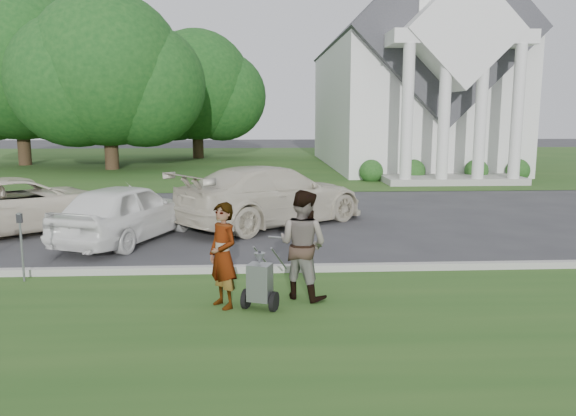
{
  "coord_description": "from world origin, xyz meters",
  "views": [
    {
      "loc": [
        0.23,
        -10.1,
        3.07
      ],
      "look_at": [
        0.77,
        0.0,
        1.38
      ],
      "focal_mm": 35.0,
      "sensor_mm": 36.0,
      "label": 1
    }
  ],
  "objects": [
    {
      "name": "car_a",
      "position": [
        -5.99,
        4.81,
        0.73
      ],
      "size": [
        5.56,
        5.2,
        1.45
      ],
      "primitive_type": "imported",
      "rotation": [
        0.0,
        0.0,
        2.27
      ],
      "color": "#EEE3CA",
      "rests_on": "ground"
    },
    {
      "name": "striping_cart",
      "position": [
        0.25,
        -1.55,
        0.43
      ],
      "size": [
        0.8,
        1.16,
        1.01
      ],
      "rotation": [
        0.0,
        0.0,
        -0.36
      ],
      "color": "black",
      "rests_on": "ground"
    },
    {
      "name": "tree_far",
      "position": [
        -14.01,
        24.99,
        5.69
      ],
      "size": [
        11.64,
        9.2,
        10.73
      ],
      "color": "#332316",
      "rests_on": "ground"
    },
    {
      "name": "grass_strip",
      "position": [
        0.0,
        -3.0,
        0.01
      ],
      "size": [
        80.0,
        7.0,
        0.01
      ],
      "primitive_type": "cube",
      "color": "#254D1A",
      "rests_on": "ground"
    },
    {
      "name": "tree_left",
      "position": [
        -8.01,
        21.99,
        5.11
      ],
      "size": [
        10.63,
        8.4,
        9.71
      ],
      "color": "#332316",
      "rests_on": "ground"
    },
    {
      "name": "person_left",
      "position": [
        -0.34,
        -1.42,
        0.85
      ],
      "size": [
        0.69,
        0.74,
        1.69
      ],
      "primitive_type": "imported",
      "rotation": [
        0.0,
        0.0,
        -0.93
      ],
      "color": "#999999",
      "rests_on": "ground"
    },
    {
      "name": "tree_back",
      "position": [
        -4.01,
        29.99,
        4.73
      ],
      "size": [
        9.61,
        7.6,
        8.89
      ],
      "color": "#332316",
      "rests_on": "ground"
    },
    {
      "name": "church",
      "position": [
        9.0,
        23.11,
        5.94
      ],
      "size": [
        9.19,
        19.0,
        24.1
      ],
      "color": "white",
      "rests_on": "ground"
    },
    {
      "name": "person_right",
      "position": [
        0.96,
        -1.02,
        0.91
      ],
      "size": [
        1.13,
        1.08,
        1.83
      ],
      "primitive_type": "imported",
      "rotation": [
        0.0,
        0.0,
        2.51
      ],
      "color": "#999999",
      "rests_on": "ground"
    },
    {
      "name": "curb",
      "position": [
        0.0,
        0.55,
        0.07
      ],
      "size": [
        80.0,
        0.18,
        0.15
      ],
      "primitive_type": "cube",
      "color": "#9E9E93",
      "rests_on": "ground"
    },
    {
      "name": "car_c",
      "position": [
        0.62,
        5.44,
        0.83
      ],
      "size": [
        5.98,
        5.33,
        1.67
      ],
      "primitive_type": "imported",
      "rotation": [
        0.0,
        0.0,
        2.22
      ],
      "color": "beige",
      "rests_on": "ground"
    },
    {
      "name": "ground",
      "position": [
        0.0,
        0.0,
        0.0
      ],
      "size": [
        120.0,
        120.0,
        0.0
      ],
      "primitive_type": "plane",
      "color": "#333335",
      "rests_on": "ground"
    },
    {
      "name": "church_lawn",
      "position": [
        0.0,
        27.0,
        0.01
      ],
      "size": [
        80.0,
        30.0,
        0.01
      ],
      "primitive_type": "cube",
      "color": "#254D1A",
      "rests_on": "ground"
    },
    {
      "name": "car_b",
      "position": [
        -2.99,
        3.53,
        0.73
      ],
      "size": [
        3.16,
        4.61,
        1.46
      ],
      "primitive_type": "imported",
      "rotation": [
        0.0,
        0.0,
        2.77
      ],
      "color": "white",
      "rests_on": "ground"
    },
    {
      "name": "parking_meter_near",
      "position": [
        -4.11,
        0.17,
        0.82
      ],
      "size": [
        0.09,
        0.08,
        1.3
      ],
      "color": "gray",
      "rests_on": "ground"
    }
  ]
}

